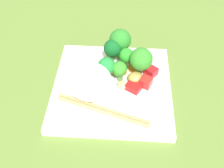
{
  "coord_description": "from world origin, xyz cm",
  "views": [
    {
      "loc": [
        40.33,
        0.71,
        46.23
      ],
      "look_at": [
        1.56,
        -0.0,
        3.6
      ],
      "focal_mm": 43.17,
      "sensor_mm": 36.0,
      "label": 1
    }
  ],
  "objects_px": {
    "square_plate": "(112,87)",
    "rice_mound": "(90,82)",
    "broccoli_floret_5": "(141,60)",
    "carrot_slice_2": "(133,62)",
    "chopstick_pair": "(102,110)"
  },
  "relations": [
    {
      "from": "square_plate",
      "to": "carrot_slice_2",
      "type": "height_order",
      "value": "carrot_slice_2"
    },
    {
      "from": "rice_mound",
      "to": "carrot_slice_2",
      "type": "bearing_deg",
      "value": 135.59
    },
    {
      "from": "broccoli_floret_5",
      "to": "carrot_slice_2",
      "type": "xyz_separation_m",
      "value": [
        -0.04,
        -0.01,
        -0.04
      ]
    },
    {
      "from": "square_plate",
      "to": "rice_mound",
      "type": "distance_m",
      "value": 0.07
    },
    {
      "from": "broccoli_floret_5",
      "to": "carrot_slice_2",
      "type": "height_order",
      "value": "broccoli_floret_5"
    },
    {
      "from": "broccoli_floret_5",
      "to": "carrot_slice_2",
      "type": "distance_m",
      "value": 0.06
    },
    {
      "from": "rice_mound",
      "to": "chopstick_pair",
      "type": "distance_m",
      "value": 0.06
    },
    {
      "from": "broccoli_floret_5",
      "to": "carrot_slice_2",
      "type": "relative_size",
      "value": 3.47
    },
    {
      "from": "rice_mound",
      "to": "carrot_slice_2",
      "type": "distance_m",
      "value": 0.14
    },
    {
      "from": "chopstick_pair",
      "to": "rice_mound",
      "type": "bearing_deg",
      "value": 139.05
    },
    {
      "from": "broccoli_floret_5",
      "to": "chopstick_pair",
      "type": "height_order",
      "value": "broccoli_floret_5"
    },
    {
      "from": "square_plate",
      "to": "chopstick_pair",
      "type": "bearing_deg",
      "value": -14.79
    },
    {
      "from": "square_plate",
      "to": "rice_mound",
      "type": "relative_size",
      "value": 2.8
    },
    {
      "from": "chopstick_pair",
      "to": "square_plate",
      "type": "bearing_deg",
      "value": 95.18
    },
    {
      "from": "square_plate",
      "to": "carrot_slice_2",
      "type": "xyz_separation_m",
      "value": [
        -0.07,
        0.05,
        0.01
      ]
    }
  ]
}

